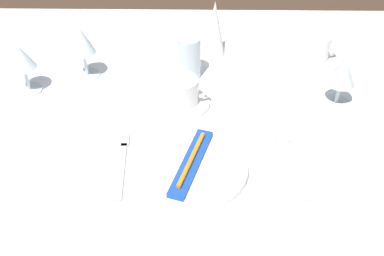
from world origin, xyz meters
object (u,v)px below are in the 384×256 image
Objects in this scene: coffee_cup_right at (183,91)px; wine_glass_right at (82,44)px; dinner_plate at (191,168)px; spoon_tea at (300,157)px; wine_glass_left at (22,60)px; drink_tumbler at (189,58)px; napkin_folded at (214,29)px; wine_glass_centre at (343,74)px; toothbrush_package at (191,162)px; spoon_soup at (274,156)px; dinner_knife at (262,164)px; spoon_dessert at (288,157)px; coffee_cup_left at (316,47)px; fork_outer at (122,162)px.

wine_glass_right is (-0.27, 0.13, 0.06)m from coffee_cup_right.
spoon_tea is (0.24, 0.04, -0.01)m from dinner_plate.
spoon_tea is 0.72m from wine_glass_left.
napkin_folded reaches higher than drink_tumbler.
wine_glass_left is (-0.41, 0.06, 0.05)m from coffee_cup_right.
wine_glass_centre reaches higher than drink_tumbler.
toothbrush_package is (-0.00, 0.00, 0.02)m from dinner_plate.
drink_tumbler reaches higher than spoon_soup.
spoon_dessert reaches higher than dinner_knife.
spoon_tea is 1.41× the size of wine_glass_right.
dinner_plate is at bearing -168.66° from spoon_dessert.
coffee_cup_right is at bearing -25.29° from wine_glass_right.
wine_glass_centre is 0.90× the size of wine_glass_right.
coffee_cup_left is 0.60× the size of napkin_folded.
fork_outer is 1.55× the size of wine_glass_centre.
fork_outer is at bearing 172.09° from toothbrush_package.
wine_glass_right is at bearing 146.56° from spoon_soup.
toothbrush_package is at bearing -166.08° from spoon_soup.
coffee_cup_right is (-0.02, 0.23, 0.02)m from toothbrush_package.
fork_outer is at bearing -121.63° from coffee_cup_right.
dinner_plate reaches higher than fork_outer.
dinner_knife is at bearing -24.69° from wine_glass_left.
fork_outer is at bearing -114.98° from napkin_folded.
spoon_soup is at bearing 39.94° from dinner_knife.
dinner_knife is at bearing -165.79° from spoon_tea.
coffee_cup_right reaches higher than spoon_dessert.
dinner_plate is 0.24m from coffee_cup_right.
wine_glass_centre is at bearing 23.42° from fork_outer.
coffee_cup_left is (0.13, 0.40, 0.04)m from spoon_dessert.
dinner_plate is at bearing 0.00° from toothbrush_package.
wine_glass_right reaches higher than spoon_soup.
coffee_cup_right is (0.13, 0.21, 0.04)m from fork_outer.
dinner_plate is 2.44× the size of coffee_cup_right.
dinner_plate is 0.37m from drink_tumbler.
spoon_soup is 0.94× the size of spoon_dessert.
dinner_plate is 1.86× the size of wine_glass_centre.
wine_glass_centre reaches higher than fork_outer.
drink_tumbler is (0.42, 0.07, -0.03)m from wine_glass_left.
wine_glass_right is (-0.65, 0.11, 0.01)m from wine_glass_centre.
spoon_soup is 2.05× the size of coffee_cup_right.
coffee_cup_left is 0.75× the size of wine_glass_left.
drink_tumbler reaches higher than fork_outer.
spoon_soup is at bearing -21.69° from wine_glass_left.
dinner_knife is at bearing 7.74° from toothbrush_package.
wine_glass_right is at bearing 170.17° from wine_glass_centre.
drink_tumbler is (0.28, 0.00, -0.04)m from wine_glass_right.
napkin_folded is at bearing 113.21° from spoon_tea.
coffee_cup_left is (0.34, 0.44, 0.02)m from toothbrush_package.
coffee_cup_left is 0.36m from drink_tumbler.
dinner_plate is 1.68× the size of wine_glass_right.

